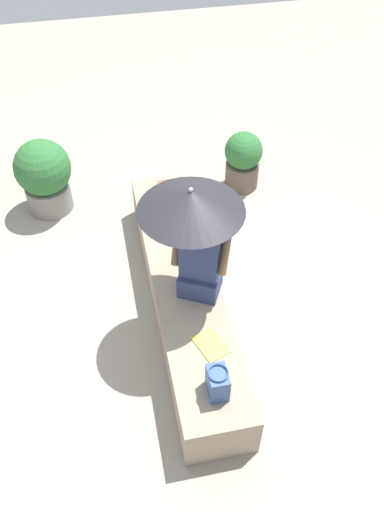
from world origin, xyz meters
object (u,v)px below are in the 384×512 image
at_px(person_seated, 200,259).
at_px(parasol, 191,201).
at_px(magazine, 211,345).
at_px(tote_bag_canvas, 218,382).
at_px(handbag_black, 167,196).
at_px(planter_near, 44,175).
at_px(planter_far, 243,160).

distance_m(person_seated, parasol, 0.61).
bearing_deg(magazine, tote_bag_canvas, 152.61).
height_order(handbag_black, tote_bag_canvas, same).
height_order(magazine, planter_near, planter_near).
height_order(tote_bag_canvas, magazine, tote_bag_canvas).
bearing_deg(magazine, handbag_black, -19.08).
relative_size(magazine, planter_far, 0.40).
bearing_deg(person_seated, planter_near, 34.15).
bearing_deg(person_seated, handbag_black, 4.10).
relative_size(parasol, planter_near, 1.30).
xyz_separation_m(person_seated, planter_far, (1.89, -0.91, -0.47)).
relative_size(tote_bag_canvas, magazine, 0.94).
bearing_deg(person_seated, parasol, 63.57).
bearing_deg(magazine, planter_far, -41.69).
height_order(person_seated, tote_bag_canvas, person_seated).
bearing_deg(planter_far, handbag_black, 125.70).
distance_m(handbag_black, magazine, 1.76).
relative_size(parasol, planter_far, 1.59).
distance_m(parasol, planter_far, 2.36).
height_order(magazine, planter_far, planter_far).
xyz_separation_m(handbag_black, planter_far, (0.72, -1.00, -0.21)).
bearing_deg(planter_near, magazine, -153.12).
bearing_deg(planter_far, parasol, 151.96).
bearing_deg(handbag_black, magazine, -178.42).
height_order(parasol, planter_far, parasol).
relative_size(planter_near, planter_far, 1.22).
xyz_separation_m(person_seated, parasol, (0.04, 0.07, 0.61)).
height_order(parasol, magazine, parasol).
bearing_deg(tote_bag_canvas, planter_near, 22.78).
distance_m(tote_bag_canvas, planter_near, 3.17).
xyz_separation_m(planter_near, planter_far, (-0.05, -2.23, -0.09)).
height_order(person_seated, parasol, parasol).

